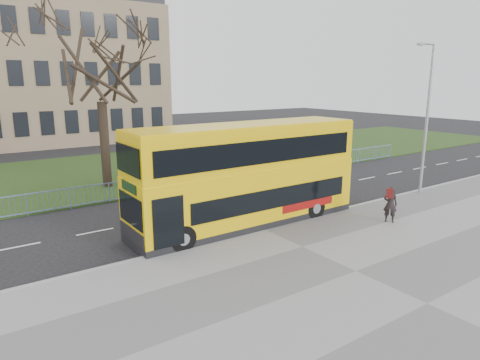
% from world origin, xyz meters
% --- Properties ---
extents(ground, '(120.00, 120.00, 0.00)m').
position_xyz_m(ground, '(0.00, 0.00, 0.00)').
color(ground, black).
rests_on(ground, ground).
extents(pavement, '(80.00, 10.50, 0.12)m').
position_xyz_m(pavement, '(0.00, -6.75, 0.06)').
color(pavement, slate).
rests_on(pavement, ground).
extents(kerb, '(80.00, 0.20, 0.14)m').
position_xyz_m(kerb, '(0.00, -1.55, 0.07)').
color(kerb, gray).
rests_on(kerb, ground).
extents(grass_verge, '(80.00, 15.40, 0.08)m').
position_xyz_m(grass_verge, '(0.00, 14.30, 0.04)').
color(grass_verge, '#213B15').
rests_on(grass_verge, ground).
extents(guard_railing, '(40.00, 0.12, 1.10)m').
position_xyz_m(guard_railing, '(0.00, 6.60, 0.55)').
color(guard_railing, '#6E89C3').
rests_on(guard_railing, ground).
extents(bare_tree, '(8.49, 8.49, 12.13)m').
position_xyz_m(bare_tree, '(-3.00, 10.00, 6.14)').
color(bare_tree, black).
rests_on(bare_tree, grass_verge).
extents(civic_building, '(30.00, 15.00, 14.00)m').
position_xyz_m(civic_building, '(-5.00, 35.00, 7.00)').
color(civic_building, '#7B684E').
rests_on(civic_building, ground).
extents(yellow_bus, '(10.77, 2.61, 4.51)m').
position_xyz_m(yellow_bus, '(-0.06, -0.51, 2.42)').
color(yellow_bus, yellow).
rests_on(yellow_bus, ground).
extents(pedestrian, '(0.66, 0.72, 1.65)m').
position_xyz_m(pedestrian, '(5.31, -4.15, 0.94)').
color(pedestrian, black).
rests_on(pedestrian, pavement).
extents(street_lamp, '(1.73, 0.31, 8.16)m').
position_xyz_m(street_lamp, '(10.92, -2.01, 4.59)').
color(street_lamp, '#969A9F').
rests_on(street_lamp, pavement).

